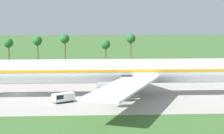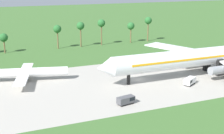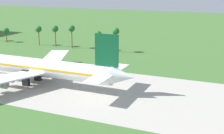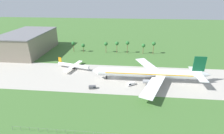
{
  "view_description": "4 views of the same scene",
  "coord_description": "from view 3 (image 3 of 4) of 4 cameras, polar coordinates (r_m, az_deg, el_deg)",
  "views": [
    {
      "loc": [
        17.82,
        -98.74,
        19.26
      ],
      "look_at": [
        22.99,
        -2.81,
        6.98
      ],
      "focal_mm": 65.0,
      "sensor_mm": 36.0,
      "label": 1
    },
    {
      "loc": [
        -43.41,
        -82.3,
        30.17
      ],
      "look_at": [
        -10.32,
        -2.81,
        5.98
      ],
      "focal_mm": 50.0,
      "sensor_mm": 36.0,
      "label": 2
    },
    {
      "loc": [
        92.27,
        -85.52,
        33.03
      ],
      "look_at": [
        56.29,
        -2.81,
        8.89
      ],
      "focal_mm": 50.0,
      "sensor_mm": 36.0,
      "label": 3
    },
    {
      "loc": [
        9.18,
        -109.98,
        55.73
      ],
      "look_at": [
        -1.99,
        5.0,
        6.0
      ],
      "focal_mm": 28.0,
      "sensor_mm": 36.0,
      "label": 4
    }
  ],
  "objects": [
    {
      "name": "jet_airliner",
      "position": [
        110.2,
        -15.26,
        0.2
      ],
      "size": [
        78.52,
        62.05,
        18.76
      ],
      "color": "white",
      "rests_on": "ground_plane"
    },
    {
      "name": "palm_tree_row",
      "position": [
        171.99,
        -11.02,
        6.62
      ],
      "size": [
        82.59,
        3.6,
        12.32
      ],
      "color": "brown",
      "rests_on": "ground_plane"
    }
  ]
}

